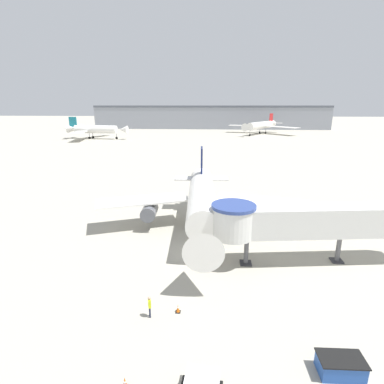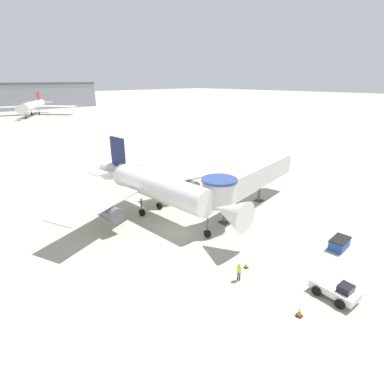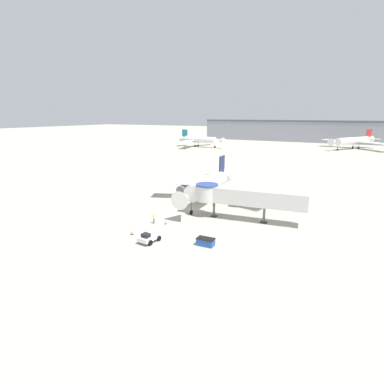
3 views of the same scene
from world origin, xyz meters
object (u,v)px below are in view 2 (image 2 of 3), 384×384
main_airplane (157,187)px  traffic_cone_apron_front (300,312)px  jet_bridge (247,179)px  traffic_cone_near_nose (246,265)px  service_container_blue (339,243)px  pushback_tug_white (336,289)px  ground_crew_marshaller (239,271)px  background_jet_red_tail (33,106)px

main_airplane → traffic_cone_apron_front: size_ratio=34.26×
jet_bridge → traffic_cone_near_nose: bearing=-149.5°
service_container_blue → traffic_cone_near_nose: service_container_blue is taller
pushback_tug_white → jet_bridge: bearing=66.2°
traffic_cone_near_nose → ground_crew_marshaller: (-1.96, -0.66, 0.67)m
ground_crew_marshaller → service_container_blue: bearing=-126.4°
pushback_tug_white → background_jet_red_tail: background_jet_red_tail is taller
main_airplane → traffic_cone_near_nose: 15.35m
main_airplane → background_jet_red_tail: bearing=75.8°
main_airplane → jet_bridge: 11.64m
jet_bridge → pushback_tug_white: 18.11m
main_airplane → jet_bridge: bearing=-38.5°
traffic_cone_apron_front → traffic_cone_near_nose: 6.75m
pushback_tug_white → service_container_blue: pushback_tug_white is taller
traffic_cone_apron_front → background_jet_red_tail: bearing=79.3°
service_container_blue → traffic_cone_apron_front: bearing=-171.0°
jet_bridge → traffic_cone_apron_front: 19.70m
traffic_cone_apron_front → ground_crew_marshaller: ground_crew_marshaller is taller
traffic_cone_apron_front → traffic_cone_near_nose: bearing=72.1°
pushback_tug_white → ground_crew_marshaller: size_ratio=2.20×
traffic_cone_apron_front → jet_bridge: bearing=49.2°
main_airplane → pushback_tug_white: (0.91, -22.26, -3.14)m
service_container_blue → ground_crew_marshaller: ground_crew_marshaller is taller
pushback_tug_white → service_container_blue: bearing=24.8°
traffic_cone_apron_front → traffic_cone_near_nose: traffic_cone_apron_front is taller
pushback_tug_white → traffic_cone_near_nose: size_ratio=5.89×
jet_bridge → main_airplane: bearing=137.4°
jet_bridge → traffic_cone_apron_front: (-12.62, -14.60, -3.98)m
pushback_tug_white → traffic_cone_apron_front: bearing=172.1°
main_airplane → jet_bridge: (9.48, -6.73, 0.50)m
pushback_tug_white → service_container_blue: size_ratio=1.41×
jet_bridge → traffic_cone_apron_front: size_ratio=25.10×
ground_crew_marshaller → main_airplane: bearing=-29.2°
traffic_cone_apron_front → pushback_tug_white: bearing=-13.0°
pushback_tug_white → traffic_cone_apron_front: pushback_tug_white is taller
pushback_tug_white → service_container_blue: (7.86, 2.81, -0.17)m
main_airplane → service_container_blue: bearing=-68.8°
jet_bridge → pushback_tug_white: jet_bridge is taller
traffic_cone_near_nose → main_airplane: bearing=85.9°
jet_bridge → background_jet_red_tail: size_ratio=0.55×
service_container_blue → traffic_cone_near_nose: size_ratio=4.17×
jet_bridge → background_jet_red_tail: bearing=76.1°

